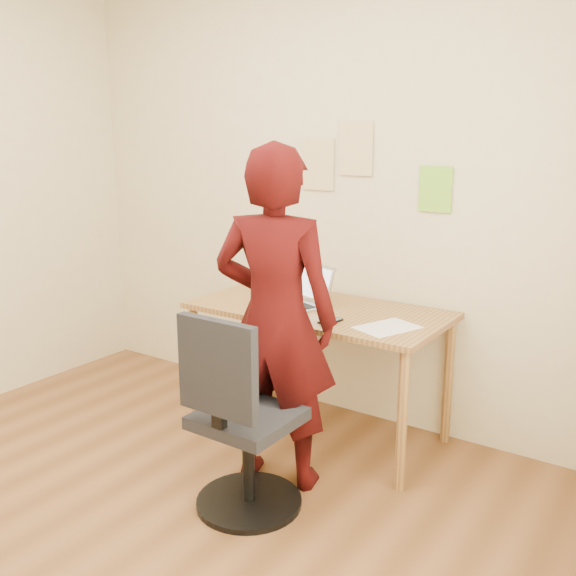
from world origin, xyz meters
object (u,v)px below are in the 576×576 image
Objects in this scene: desk at (318,323)px; phone at (330,321)px; laptop at (302,296)px; person at (275,319)px; office_chair at (239,429)px.

desk is 10.11× the size of phone.
laptop is (-0.11, -0.00, 0.14)m from desk.
person is at bearing -80.22° from desk.
laptop reaches higher than phone.
person is (-0.10, -0.34, 0.08)m from phone.
phone is at bearing 84.90° from office_chair.
person is at bearing 96.66° from office_chair.
office_chair is at bearing -81.59° from desk.
office_chair is at bearing -88.01° from phone.
laptop is 0.23× the size of person.
phone reaches higher than desk.
office_chair reaches higher than phone.
desk is 0.57m from person.
person reaches higher than desk.
laptop is at bearing -84.95° from person.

